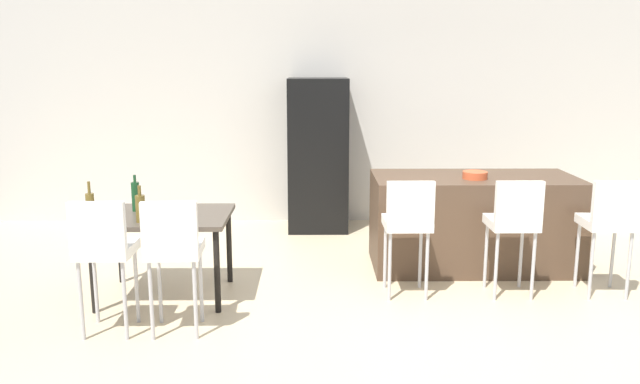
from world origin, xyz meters
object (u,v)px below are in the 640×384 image
Objects in this scene: kitchen_island at (473,222)px; wine_bottle_far at (136,196)px; dining_chair_far at (173,245)px; wine_bottle_corner at (90,208)px; bar_chair_right at (609,219)px; wine_glass_left at (104,207)px; bar_chair_left at (408,219)px; refrigerator at (318,155)px; bar_chair_middle at (514,219)px; wine_bottle_end at (140,208)px; dining_table at (164,223)px; dining_chair_near at (104,245)px; fruit_bowl at (475,175)px.

wine_bottle_far is (-3.15, -0.69, 0.41)m from kitchen_island.
dining_chair_far is 2.95× the size of wine_bottle_corner.
bar_chair_right reaches higher than wine_glass_left.
refrigerator is at bearing 107.81° from bar_chair_left.
bar_chair_middle is at bearing -180.00° from bar_chair_right.
bar_chair_middle is 0.57× the size of refrigerator.
wine_bottle_end is at bearing -69.50° from wine_bottle_far.
bar_chair_right is at bearing 3.37° from wine_bottle_end.
wine_bottle_end is (-0.12, -0.26, 0.19)m from dining_table.
dining_chair_far reaches higher than wine_bottle_end.
wine_bottle_corner is at bearing -124.28° from refrigerator.
bar_chair_middle is 2.95× the size of wine_bottle_corner.
wine_bottle_end is (-3.14, -0.23, 0.16)m from bar_chair_middle.
wine_bottle_corner reaches higher than wine_bottle_far.
bar_chair_middle is at bearing 3.95° from wine_glass_left.
dining_table is 3.18× the size of wine_bottle_corner.
dining_chair_far is at bearing 0.01° from dining_chair_near.
bar_chair_left and bar_chair_right have the same top height.
bar_chair_right is 4.35m from wine_bottle_corner.
kitchen_island is 8.40× the size of fruit_bowl.
bar_chair_left is 2.48m from dining_chair_near.
bar_chair_right is at bearing -41.46° from kitchen_island.
wine_bottle_end reaches higher than kitchen_island.
wine_bottle_end is (-0.38, 0.53, 0.16)m from dining_chair_far.
wine_bottle_far is (-0.26, 0.13, 0.21)m from dining_table.
wine_bottle_corner is 3.26m from refrigerator.
dining_table is 4.78× the size of fruit_bowl.
bar_chair_right reaches higher than wine_bottle_end.
wine_bottle_far is (-2.37, 0.16, 0.17)m from bar_chair_left.
wine_glass_left is at bearing -179.28° from wine_bottle_end.
bar_chair_left is 2.38m from wine_bottle_far.
kitchen_island is 0.89m from bar_chair_middle.
bar_chair_left is 1.00× the size of bar_chair_right.
fruit_bowl is at bearing 143.99° from bar_chair_right.
wine_bottle_far reaches higher than bar_chair_middle.
bar_chair_right and dining_chair_far have the same top height.
wine_bottle_far is (-0.52, 0.93, 0.17)m from dining_chair_far.
dining_chair_near is 2.95× the size of wine_bottle_corner.
bar_chair_right is 3.45m from refrigerator.
dining_chair_far reaches higher than fruit_bowl.
wine_glass_left is at bearing -147.60° from dining_table.
wine_bottle_far is at bearing 90.65° from dining_chair_near.
bar_chair_left is at bearing -72.19° from refrigerator.
wine_bottle_corner is 2.05× the size of wine_glass_left.
bar_chair_middle is at bearing 15.53° from dining_chair_far.
bar_chair_right is 3.27× the size of wine_bottle_far.
bar_chair_left is 6.03× the size of wine_glass_left.
kitchen_island is at bearing 19.26° from wine_bottle_corner.
refrigerator is at bearing 62.90° from dining_chair_near.
dining_chair_far is 0.87m from wine_glass_left.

